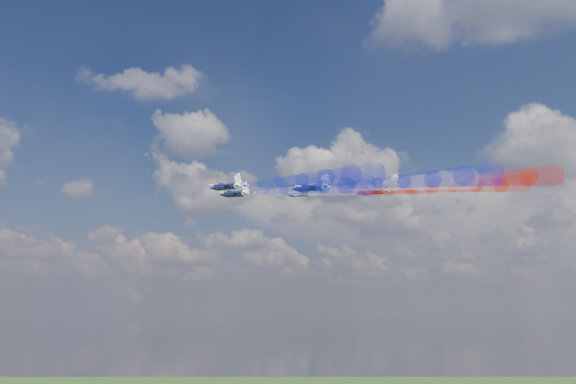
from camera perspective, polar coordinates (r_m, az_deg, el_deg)
The scene contains 16 objects.
jet_lead at distance 166.56m, azimuth -4.61°, elevation -0.24°, with size 9.59×11.99×3.20m, color black, non-canonical shape.
trail_lead at distance 148.45m, azimuth 0.77°, elevation 0.15°, with size 4.00×36.19×4.00m, color white, non-canonical shape.
jet_inner_left at distance 148.04m, azimuth -4.78°, elevation -0.17°, with size 9.59×11.99×3.20m, color black, non-canonical shape.
trail_inner_left at distance 129.98m, azimuth 1.34°, elevation 0.29°, with size 4.00×36.19×4.00m, color #1921D5, non-canonical shape.
jet_inner_right at distance 164.51m, azimuth 1.15°, elevation -0.18°, with size 9.59×11.99×3.20m, color black, non-canonical shape.
trail_inner_right at distance 148.08m, azimuth 7.25°, elevation 0.23°, with size 4.00×36.19×4.00m, color red, non-canonical shape.
jet_outer_left at distance 133.61m, azimuth -5.52°, elevation 0.46°, with size 9.59×11.99×3.20m, color black, non-canonical shape.
trail_outer_left at distance 115.45m, azimuth 1.26°, elevation 1.07°, with size 4.00×36.19×4.00m, color #1921D5, non-canonical shape.
jet_center_third at distance 145.68m, azimuth 2.36°, elevation 0.19°, with size 9.59×11.99×3.20m, color black, non-canonical shape.
trail_center_third at distance 129.76m, azimuth 9.49°, elevation 0.70°, with size 4.00×36.19×4.00m, color white, non-canonical shape.
jet_outer_right at distance 163.60m, azimuth 7.73°, elevation -0.00°, with size 9.59×11.99×3.20m, color black, non-canonical shape.
trail_outer_right at distance 149.30m, azimuth 14.50°, elevation 0.41°, with size 4.00×36.19×4.00m, color red, non-canonical shape.
jet_rear_left at distance 128.51m, azimuth 2.16°, elevation 0.37°, with size 9.59×11.99×3.20m, color black, non-canonical shape.
trail_rear_left at distance 112.68m, azimuth 10.34°, elevation 0.97°, with size 4.00×36.19×4.00m, color #1921D5, non-canonical shape.
jet_rear_right at distance 146.75m, azimuth 8.40°, elevation 0.47°, with size 9.59×11.99×3.20m, color black, non-canonical shape.
trail_rear_right at distance 132.82m, azimuth 16.10°, elevation 0.99°, with size 4.00×36.19×4.00m, color red, non-canonical shape.
Camera 1 is at (73.65, -145.41, 99.19)m, focal length 39.70 mm.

